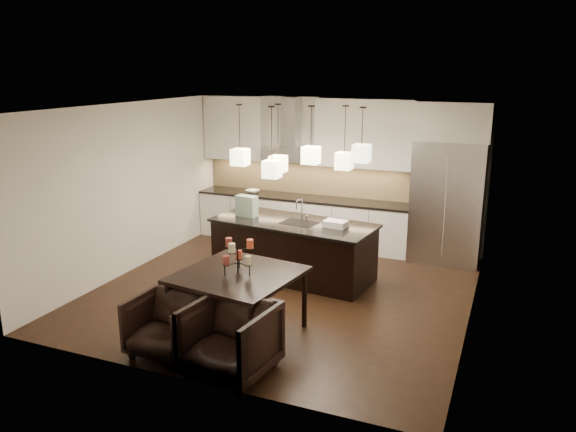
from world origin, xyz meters
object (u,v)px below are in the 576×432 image
at_px(island_body, 293,250).
at_px(dining_table, 239,304).
at_px(refrigerator, 447,202).
at_px(armchair_left, 166,325).
at_px(armchair_right, 230,339).

distance_m(island_body, dining_table, 2.19).
height_order(refrigerator, island_body, refrigerator).
distance_m(dining_table, armchair_left, 0.96).
distance_m(refrigerator, dining_table, 4.48).
distance_m(island_body, armchair_left, 2.98).
relative_size(dining_table, armchair_right, 1.52).
height_order(refrigerator, dining_table, refrigerator).
bearing_deg(island_body, armchair_right, -74.28).
xyz_separation_m(island_body, armchair_left, (-0.46, -2.95, -0.08)).
xyz_separation_m(refrigerator, dining_table, (-2.07, -3.92, -0.66)).
height_order(island_body, dining_table, island_body).
xyz_separation_m(dining_table, armchair_right, (0.35, -0.90, -0.00)).
distance_m(refrigerator, armchair_left, 5.43).
xyz_separation_m(island_body, dining_table, (0.12, -2.18, -0.03)).
height_order(refrigerator, armchair_left, refrigerator).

